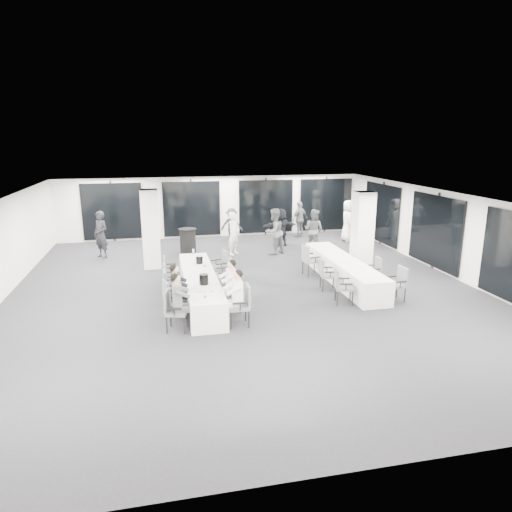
{
  "coord_description": "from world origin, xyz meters",
  "views": [
    {
      "loc": [
        -2.49,
        -13.0,
        4.54
      ],
      "look_at": [
        0.26,
        -0.2,
        1.12
      ],
      "focal_mm": 32.0,
      "sensor_mm": 36.0,
      "label": 1
    }
  ],
  "objects_px": {
    "standing_guest_h": "(314,227)",
    "standing_guest_e": "(348,218)",
    "standing_guest_g": "(101,232)",
    "standing_guest_a": "(234,231)",
    "banquet_table_main": "(200,287)",
    "chair_side_left_mid": "(326,272)",
    "chair_main_left_near": "(173,308)",
    "chair_main_right_near": "(242,302)",
    "cocktail_table": "(188,241)",
    "chair_main_left_second": "(172,297)",
    "chair_main_left_mid": "(171,286)",
    "chair_main_left_fourth": "(170,277)",
    "standing_guest_f": "(281,225)",
    "standing_guest_c": "(232,223)",
    "banquet_table_side": "(343,271)",
    "standing_guest_b": "(274,229)",
    "chair_side_right_near": "(398,282)",
    "standing_guest_d": "(300,217)",
    "chair_main_right_second": "(235,293)",
    "chair_main_right_fourth": "(226,273)",
    "chair_side_left_far": "(309,258)",
    "chair_side_right_far": "(355,257)",
    "ice_bucket_far": "(199,260)",
    "chair_side_right_mid": "(374,269)",
    "chair_side_left_near": "(341,284)",
    "ice_bucket_near": "(204,279)",
    "chair_main_right_far": "(221,264)"
  },
  "relations": [
    {
      "from": "standing_guest_h",
      "to": "standing_guest_e",
      "type": "bearing_deg",
      "value": -98.76
    },
    {
      "from": "standing_guest_e",
      "to": "standing_guest_g",
      "type": "relative_size",
      "value": 1.01
    },
    {
      "from": "standing_guest_a",
      "to": "standing_guest_g",
      "type": "bearing_deg",
      "value": 126.8
    },
    {
      "from": "banquet_table_main",
      "to": "chair_side_left_mid",
      "type": "distance_m",
      "value": 3.84
    },
    {
      "from": "banquet_table_main",
      "to": "chair_main_left_near",
      "type": "height_order",
      "value": "chair_main_left_near"
    },
    {
      "from": "chair_main_left_near",
      "to": "chair_main_right_near",
      "type": "height_order",
      "value": "chair_main_right_near"
    },
    {
      "from": "cocktail_table",
      "to": "chair_main_left_near",
      "type": "distance_m",
      "value": 7.64
    },
    {
      "from": "chair_main_left_second",
      "to": "standing_guest_h",
      "type": "height_order",
      "value": "standing_guest_h"
    },
    {
      "from": "cocktail_table",
      "to": "chair_main_left_second",
      "type": "height_order",
      "value": "chair_main_left_second"
    },
    {
      "from": "chair_main_left_mid",
      "to": "chair_main_left_fourth",
      "type": "bearing_deg",
      "value": 177.15
    },
    {
      "from": "standing_guest_f",
      "to": "chair_side_left_mid",
      "type": "bearing_deg",
      "value": 82.46
    },
    {
      "from": "chair_main_left_near",
      "to": "cocktail_table",
      "type": "bearing_deg",
      "value": -172.08
    },
    {
      "from": "cocktail_table",
      "to": "standing_guest_c",
      "type": "height_order",
      "value": "standing_guest_c"
    },
    {
      "from": "banquet_table_side",
      "to": "cocktail_table",
      "type": "xyz_separation_m",
      "value": [
        -4.64,
        4.86,
        0.13
      ]
    },
    {
      "from": "chair_main_right_near",
      "to": "cocktail_table",
      "type": "bearing_deg",
      "value": 6.78
    },
    {
      "from": "standing_guest_b",
      "to": "chair_side_right_near",
      "type": "bearing_deg",
      "value": 76.39
    },
    {
      "from": "banquet_table_main",
      "to": "standing_guest_d",
      "type": "bearing_deg",
      "value": 54.77
    },
    {
      "from": "chair_side_right_near",
      "to": "standing_guest_b",
      "type": "distance_m",
      "value": 6.31
    },
    {
      "from": "chair_main_left_near",
      "to": "standing_guest_a",
      "type": "bearing_deg",
      "value": 173.76
    },
    {
      "from": "chair_main_left_mid",
      "to": "chair_side_right_near",
      "type": "height_order",
      "value": "chair_main_left_mid"
    },
    {
      "from": "chair_main_right_second",
      "to": "standing_guest_f",
      "type": "xyz_separation_m",
      "value": [
        3.19,
        7.11,
        0.41
      ]
    },
    {
      "from": "chair_side_right_near",
      "to": "chair_main_right_fourth",
      "type": "bearing_deg",
      "value": 65.36
    },
    {
      "from": "chair_main_left_near",
      "to": "chair_side_left_far",
      "type": "distance_m",
      "value": 5.94
    },
    {
      "from": "chair_side_right_far",
      "to": "ice_bucket_far",
      "type": "height_order",
      "value": "ice_bucket_far"
    },
    {
      "from": "chair_side_right_mid",
      "to": "banquet_table_main",
      "type": "bearing_deg",
      "value": 95.82
    },
    {
      "from": "chair_main_left_second",
      "to": "chair_side_left_near",
      "type": "xyz_separation_m",
      "value": [
        4.67,
        0.12,
        -0.01
      ]
    },
    {
      "from": "chair_side_left_mid",
      "to": "chair_side_left_far",
      "type": "relative_size",
      "value": 0.94
    },
    {
      "from": "standing_guest_d",
      "to": "standing_guest_c",
      "type": "bearing_deg",
      "value": -25.54
    },
    {
      "from": "chair_side_left_near",
      "to": "ice_bucket_near",
      "type": "xyz_separation_m",
      "value": [
        -3.81,
        0.23,
        0.32
      ]
    },
    {
      "from": "chair_main_left_mid",
      "to": "chair_side_left_mid",
      "type": "distance_m",
      "value": 4.69
    },
    {
      "from": "chair_main_left_near",
      "to": "standing_guest_e",
      "type": "bearing_deg",
      "value": 150.44
    },
    {
      "from": "banquet_table_side",
      "to": "chair_main_left_fourth",
      "type": "height_order",
      "value": "chair_main_left_fourth"
    },
    {
      "from": "chair_main_right_second",
      "to": "ice_bucket_near",
      "type": "xyz_separation_m",
      "value": [
        -0.81,
        0.18,
        0.38
      ]
    },
    {
      "from": "chair_main_left_mid",
      "to": "ice_bucket_far",
      "type": "relative_size",
      "value": 4.19
    },
    {
      "from": "chair_main_left_second",
      "to": "standing_guest_d",
      "type": "bearing_deg",
      "value": 131.17
    },
    {
      "from": "chair_main_right_second",
      "to": "standing_guest_c",
      "type": "distance_m",
      "value": 8.45
    },
    {
      "from": "chair_main_left_near",
      "to": "standing_guest_g",
      "type": "bearing_deg",
      "value": -147.75
    },
    {
      "from": "chair_main_right_fourth",
      "to": "standing_guest_e",
      "type": "relative_size",
      "value": 0.49
    },
    {
      "from": "banquet_table_side",
      "to": "chair_side_right_mid",
      "type": "distance_m",
      "value": 0.97
    },
    {
      "from": "chair_side_right_mid",
      "to": "chair_main_left_fourth",
      "type": "bearing_deg",
      "value": 90.18
    },
    {
      "from": "chair_main_right_far",
      "to": "chair_side_right_far",
      "type": "height_order",
      "value": "chair_main_right_far"
    },
    {
      "from": "cocktail_table",
      "to": "chair_side_left_mid",
      "type": "height_order",
      "value": "cocktail_table"
    },
    {
      "from": "chair_main_left_second",
      "to": "ice_bucket_near",
      "type": "xyz_separation_m",
      "value": [
        0.86,
        0.34,
        0.31
      ]
    },
    {
      "from": "chair_main_left_second",
      "to": "chair_main_right_fourth",
      "type": "bearing_deg",
      "value": 123.39
    },
    {
      "from": "chair_main_left_second",
      "to": "chair_main_right_near",
      "type": "xyz_separation_m",
      "value": [
        1.68,
        -0.81,
        0.01
      ]
    },
    {
      "from": "chair_side_left_far",
      "to": "chair_main_left_mid",
      "type": "bearing_deg",
      "value": -74.73
    },
    {
      "from": "chair_side_left_far",
      "to": "ice_bucket_near",
      "type": "xyz_separation_m",
      "value": [
        -3.8,
        -2.55,
        0.3
      ]
    },
    {
      "from": "standing_guest_a",
      "to": "chair_side_left_far",
      "type": "bearing_deg",
      "value": -105.6
    },
    {
      "from": "standing_guest_a",
      "to": "chair_main_left_fourth",
      "type": "bearing_deg",
      "value": -167.94
    },
    {
      "from": "chair_side_left_mid",
      "to": "standing_guest_e",
      "type": "height_order",
      "value": "standing_guest_e"
    }
  ]
}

